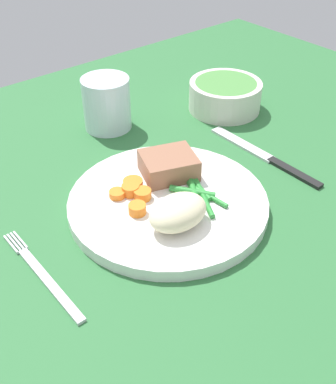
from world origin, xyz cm
name	(u,v)px	position (x,y,z in cm)	size (l,w,h in cm)	color
dining_table	(172,196)	(0.00, 0.00, 1.00)	(120.00, 90.00, 2.00)	#2D6B38
dinner_plate	(168,203)	(-2.90, -2.68, 2.80)	(25.38, 25.38, 1.60)	white
meat_portion	(169,165)	(0.53, 1.32, 5.08)	(7.02, 5.98, 2.97)	#936047
mashed_potatoes	(178,212)	(-5.18, -7.25, 5.44)	(7.47, 5.43, 3.67)	beige
carrot_slices	(133,193)	(-6.10, 0.35, 4.18)	(5.04, 6.89, 1.29)	orange
green_beans	(197,192)	(0.42, -4.39, 3.97)	(5.19, 9.08, 0.86)	#2D8C38
fork	(42,274)	(-20.91, -2.93, 2.20)	(1.44, 16.60, 0.40)	silver
knife	(266,157)	(15.69, -2.96, 2.20)	(1.70, 20.50, 0.64)	black
water_glass	(107,107)	(3.07, 19.77, 5.57)	(7.56, 7.56, 8.34)	silver
salad_bowl	(225,94)	(21.98, 12.10, 4.78)	(12.26, 12.26, 4.94)	silver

